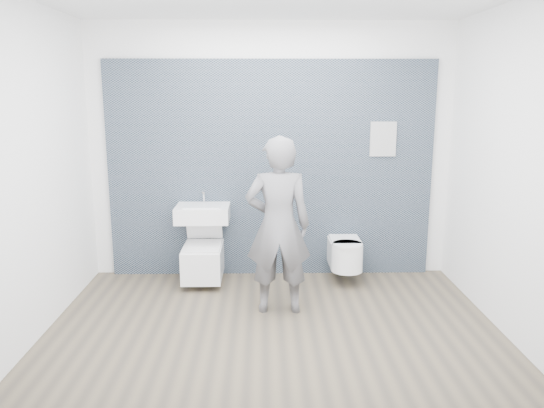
{
  "coord_description": "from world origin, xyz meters",
  "views": [
    {
      "loc": [
        -0.09,
        -4.38,
        2.07
      ],
      "look_at": [
        0.0,
        0.6,
        1.0
      ],
      "focal_mm": 35.0,
      "sensor_mm": 36.0,
      "label": 1
    }
  ],
  "objects_px": {
    "toilet_rounded": "(346,254)",
    "visitor": "(278,226)",
    "toilet_square": "(203,259)",
    "washbasin": "(203,213)"
  },
  "relations": [
    {
      "from": "toilet_rounded",
      "to": "visitor",
      "type": "bearing_deg",
      "value": -135.09
    },
    {
      "from": "washbasin",
      "to": "toilet_square",
      "type": "height_order",
      "value": "washbasin"
    },
    {
      "from": "toilet_rounded",
      "to": "washbasin",
      "type": "bearing_deg",
      "value": 177.33
    },
    {
      "from": "toilet_rounded",
      "to": "visitor",
      "type": "distance_m",
      "value": 1.19
    },
    {
      "from": "toilet_square",
      "to": "visitor",
      "type": "relative_size",
      "value": 0.47
    },
    {
      "from": "toilet_square",
      "to": "visitor",
      "type": "height_order",
      "value": "visitor"
    },
    {
      "from": "washbasin",
      "to": "toilet_rounded",
      "type": "relative_size",
      "value": 1.0
    },
    {
      "from": "toilet_square",
      "to": "toilet_rounded",
      "type": "bearing_deg",
      "value": 0.34
    },
    {
      "from": "washbasin",
      "to": "toilet_square",
      "type": "distance_m",
      "value": 0.51
    },
    {
      "from": "toilet_square",
      "to": "toilet_rounded",
      "type": "xyz_separation_m",
      "value": [
        1.55,
        0.01,
        0.05
      ]
    }
  ]
}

